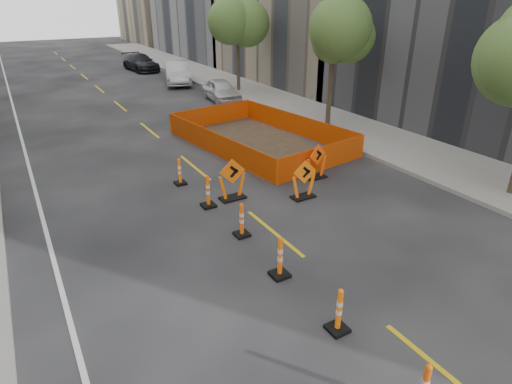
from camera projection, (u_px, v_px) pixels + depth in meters
ground_plane at (371, 312)px, 9.43m from camera, size 140.00×140.00×0.00m
sidewalk_right at (336, 123)px, 22.90m from camera, size 4.00×90.00×0.15m
tree_r_b at (334, 36)px, 20.75m from camera, size 2.80×2.80×5.95m
tree_r_c at (238, 24)px, 28.59m from camera, size 2.80×2.80×5.95m
channelizer_2 at (339, 310)px, 8.71m from camera, size 0.42×0.42×1.06m
channelizer_3 at (280, 257)px, 10.41m from camera, size 0.44×0.44×1.12m
channelizer_4 at (242, 220)px, 12.20m from camera, size 0.41×0.41×1.04m
channelizer_5 at (208, 191)px, 13.88m from camera, size 0.44×0.44×1.11m
channelizer_6 at (180, 171)px, 15.56m from camera, size 0.40×0.40×1.01m
chevron_sign_left at (232, 179)px, 14.33m from camera, size 1.06×0.73×1.47m
chevron_sign_center at (304, 179)px, 14.43m from camera, size 0.99×0.68×1.39m
chevron_sign_right at (317, 161)px, 16.00m from camera, size 0.99×0.70×1.36m
safety_fence at (259, 134)px, 19.72m from camera, size 5.86×8.74×1.02m
parked_car_near at (221, 90)px, 27.62m from camera, size 2.11×4.24×1.39m
parked_car_mid at (177, 73)px, 32.96m from camera, size 3.17×5.37×1.67m
parked_car_far at (141, 62)px, 38.62m from camera, size 2.48×5.10×1.43m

